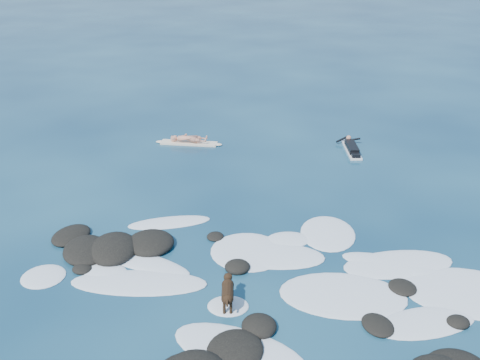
{
  "coord_description": "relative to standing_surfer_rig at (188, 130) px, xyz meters",
  "views": [
    {
      "loc": [
        0.66,
        -13.27,
        8.95
      ],
      "look_at": [
        -0.39,
        4.0,
        0.9
      ],
      "focal_mm": 40.0,
      "sensor_mm": 36.0,
      "label": 1
    }
  ],
  "objects": [
    {
      "name": "ground",
      "position": [
        3.12,
        -9.75,
        -0.71
      ],
      "size": [
        160.0,
        160.0,
        0.0
      ],
      "primitive_type": "plane",
      "color": "#0A2642",
      "rests_on": "ground"
    },
    {
      "name": "reef_rocks",
      "position": [
        2.58,
        -11.71,
        -0.6
      ],
      "size": [
        13.62,
        7.54,
        0.54
      ],
      "color": "black",
      "rests_on": "ground"
    },
    {
      "name": "breaking_foam",
      "position": [
        4.62,
        -10.21,
        -0.7
      ],
      "size": [
        14.48,
        8.07,
        0.12
      ],
      "color": "white",
      "rests_on": "ground"
    },
    {
      "name": "standing_surfer_rig",
      "position": [
        0.0,
        0.0,
        0.0
      ],
      "size": [
        3.15,
        0.73,
        1.79
      ],
      "rotation": [
        0.0,
        0.0,
        -0.07
      ],
      "color": "#F3E1C2",
      "rests_on": "ground"
    },
    {
      "name": "paddling_surfer_rig",
      "position": [
        7.43,
        -0.4,
        -0.56
      ],
      "size": [
        1.14,
        2.55,
        0.44
      ],
      "rotation": [
        0.0,
        0.0,
        1.63
      ],
      "color": "white",
      "rests_on": "ground"
    },
    {
      "name": "dog",
      "position": [
        2.78,
        -11.76,
        -0.17
      ],
      "size": [
        0.37,
        1.28,
        0.81
      ],
      "rotation": [
        0.0,
        0.0,
        1.63
      ],
      "color": "black",
      "rests_on": "ground"
    }
  ]
}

